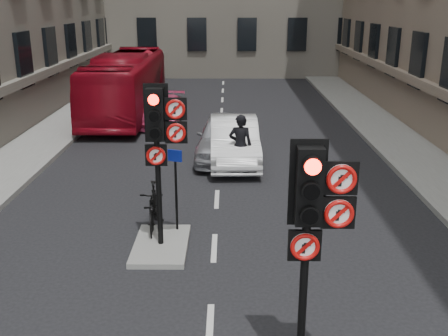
{
  "coord_description": "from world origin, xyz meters",
  "views": [
    {
      "loc": [
        0.3,
        -5.67,
        5.38
      ],
      "look_at": [
        0.24,
        2.85,
        2.6
      ],
      "focal_mm": 42.0,
      "sensor_mm": 36.0,
      "label": 1
    }
  ],
  "objects_px": {
    "signal_far": "(160,132)",
    "car_pink": "(163,111)",
    "motorcycle": "(153,208)",
    "motorcyclist": "(240,146)",
    "car_silver": "(224,136)",
    "bus_red": "(127,84)",
    "info_sign": "(176,179)",
    "signal_near": "(314,211)",
    "car_white": "(234,140)"
  },
  "relations": [
    {
      "from": "car_pink",
      "to": "info_sign",
      "type": "bearing_deg",
      "value": -77.52
    },
    {
      "from": "signal_far",
      "to": "car_pink",
      "type": "relative_size",
      "value": 0.88
    },
    {
      "from": "signal_far",
      "to": "info_sign",
      "type": "height_order",
      "value": "signal_far"
    },
    {
      "from": "signal_near",
      "to": "info_sign",
      "type": "bearing_deg",
      "value": 116.72
    },
    {
      "from": "car_silver",
      "to": "bus_red",
      "type": "distance_m",
      "value": 8.51
    },
    {
      "from": "bus_red",
      "to": "motorcyclist",
      "type": "relative_size",
      "value": 5.3
    },
    {
      "from": "signal_near",
      "to": "car_silver",
      "type": "relative_size",
      "value": 0.79
    },
    {
      "from": "signal_near",
      "to": "signal_far",
      "type": "height_order",
      "value": "signal_far"
    },
    {
      "from": "info_sign",
      "to": "motorcycle",
      "type": "bearing_deg",
      "value": 172.67
    },
    {
      "from": "info_sign",
      "to": "car_silver",
      "type": "bearing_deg",
      "value": 99.14
    },
    {
      "from": "car_white",
      "to": "motorcycle",
      "type": "bearing_deg",
      "value": -111.76
    },
    {
      "from": "car_pink",
      "to": "bus_red",
      "type": "bearing_deg",
      "value": 140.03
    },
    {
      "from": "car_white",
      "to": "motorcyclist",
      "type": "xyz_separation_m",
      "value": [
        0.18,
        -1.51,
        0.24
      ]
    },
    {
      "from": "car_white",
      "to": "motorcycle",
      "type": "relative_size",
      "value": 2.46
    },
    {
      "from": "car_silver",
      "to": "car_white",
      "type": "bearing_deg",
      "value": -52.41
    },
    {
      "from": "signal_near",
      "to": "bus_red",
      "type": "relative_size",
      "value": 0.34
    },
    {
      "from": "bus_red",
      "to": "motorcycle",
      "type": "height_order",
      "value": "bus_red"
    },
    {
      "from": "motorcycle",
      "to": "info_sign",
      "type": "height_order",
      "value": "info_sign"
    },
    {
      "from": "car_silver",
      "to": "bus_red",
      "type": "bearing_deg",
      "value": 126.73
    },
    {
      "from": "signal_near",
      "to": "bus_red",
      "type": "distance_m",
      "value": 19.11
    },
    {
      "from": "signal_far",
      "to": "motorcyclist",
      "type": "relative_size",
      "value": 1.81
    },
    {
      "from": "car_pink",
      "to": "motorcyclist",
      "type": "distance_m",
      "value": 7.94
    },
    {
      "from": "info_sign",
      "to": "car_pink",
      "type": "bearing_deg",
      "value": 117.29
    },
    {
      "from": "car_white",
      "to": "info_sign",
      "type": "relative_size",
      "value": 2.3
    },
    {
      "from": "signal_far",
      "to": "motorcyclist",
      "type": "height_order",
      "value": "signal_far"
    },
    {
      "from": "motorcyclist",
      "to": "car_silver",
      "type": "bearing_deg",
      "value": -73.08
    },
    {
      "from": "signal_near",
      "to": "car_white",
      "type": "height_order",
      "value": "signal_near"
    },
    {
      "from": "car_silver",
      "to": "info_sign",
      "type": "height_order",
      "value": "info_sign"
    },
    {
      "from": "motorcyclist",
      "to": "signal_far",
      "type": "bearing_deg",
      "value": 72.95
    },
    {
      "from": "signal_near",
      "to": "info_sign",
      "type": "distance_m",
      "value": 5.44
    },
    {
      "from": "car_silver",
      "to": "motorcycle",
      "type": "bearing_deg",
      "value": -102.46
    },
    {
      "from": "car_silver",
      "to": "info_sign",
      "type": "xyz_separation_m",
      "value": [
        -1.09,
        -6.3,
        0.63
      ]
    },
    {
      "from": "bus_red",
      "to": "motorcyclist",
      "type": "bearing_deg",
      "value": -60.52
    },
    {
      "from": "car_pink",
      "to": "motorcyclist",
      "type": "height_order",
      "value": "motorcyclist"
    },
    {
      "from": "info_sign",
      "to": "car_white",
      "type": "bearing_deg",
      "value": 95.25
    },
    {
      "from": "signal_far",
      "to": "car_pink",
      "type": "height_order",
      "value": "signal_far"
    },
    {
      "from": "bus_red",
      "to": "motorcycle",
      "type": "distance_m",
      "value": 13.45
    },
    {
      "from": "car_silver",
      "to": "car_white",
      "type": "distance_m",
      "value": 0.58
    },
    {
      "from": "signal_near",
      "to": "motorcyclist",
      "type": "distance_m",
      "value": 9.22
    },
    {
      "from": "car_pink",
      "to": "car_silver",
      "type": "bearing_deg",
      "value": -57.84
    },
    {
      "from": "signal_far",
      "to": "car_white",
      "type": "bearing_deg",
      "value": 76.03
    },
    {
      "from": "motorcycle",
      "to": "info_sign",
      "type": "relative_size",
      "value": 0.93
    },
    {
      "from": "car_pink",
      "to": "info_sign",
      "type": "xyz_separation_m",
      "value": [
        1.69,
        -11.52,
        0.81
      ]
    },
    {
      "from": "car_silver",
      "to": "motorcyclist",
      "type": "xyz_separation_m",
      "value": [
        0.51,
        -1.99,
        0.22
      ]
    },
    {
      "from": "motorcycle",
      "to": "motorcyclist",
      "type": "height_order",
      "value": "motorcyclist"
    },
    {
      "from": "motorcycle",
      "to": "car_white",
      "type": "bearing_deg",
      "value": 66.38
    },
    {
      "from": "info_sign",
      "to": "bus_red",
      "type": "bearing_deg",
      "value": 124.01
    },
    {
      "from": "motorcycle",
      "to": "motorcyclist",
      "type": "xyz_separation_m",
      "value": [
        2.19,
        4.01,
        0.43
      ]
    },
    {
      "from": "signal_far",
      "to": "motorcycle",
      "type": "relative_size",
      "value": 1.93
    },
    {
      "from": "car_pink",
      "to": "motorcyclist",
      "type": "bearing_deg",
      "value": -61.38
    }
  ]
}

